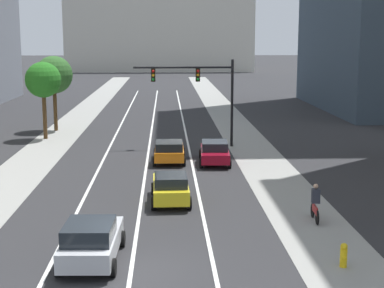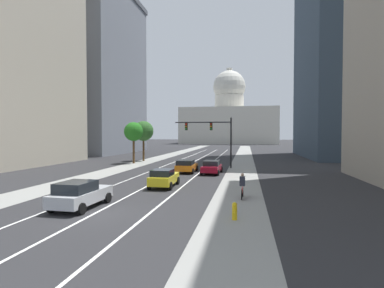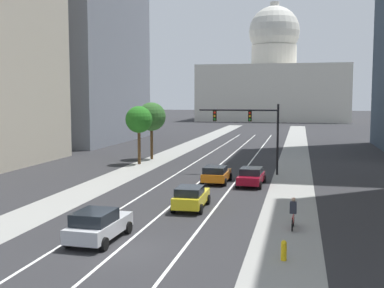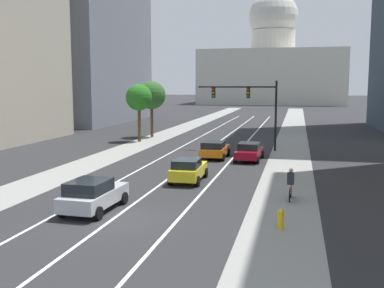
{
  "view_description": "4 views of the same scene",
  "coord_description": "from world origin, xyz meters",
  "px_view_note": "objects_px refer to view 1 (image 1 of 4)",
  "views": [
    {
      "loc": [
        1.28,
        -19.6,
        8.16
      ],
      "look_at": [
        2.92,
        17.15,
        1.4
      ],
      "focal_mm": 54.93,
      "sensor_mm": 36.0,
      "label": 1
    },
    {
      "loc": [
        8.18,
        -15.32,
        4.35
      ],
      "look_at": [
        0.08,
        29.49,
        2.89
      ],
      "focal_mm": 28.34,
      "sensor_mm": 36.0,
      "label": 2
    },
    {
      "loc": [
        8.18,
        -20.84,
        7.14
      ],
      "look_at": [
        -0.67,
        18.55,
        3.19
      ],
      "focal_mm": 45.19,
      "sensor_mm": 36.0,
      "label": 3
    },
    {
      "loc": [
        8.18,
        -19.45,
        6.2
      ],
      "look_at": [
        0.39,
        14.48,
        1.66
      ],
      "focal_mm": 43.22,
      "sensor_mm": 36.0,
      "label": 4
    }
  ],
  "objects_px": {
    "car_silver": "(91,240)",
    "fire_hydrant": "(344,255)",
    "street_tree_mid_left": "(43,80)",
    "cyclist": "(315,203)",
    "street_tree_near_left": "(54,75)",
    "car_crimson": "(215,152)",
    "car_yellow": "(171,187)",
    "car_orange": "(169,151)",
    "traffic_signal_mast": "(201,85)",
    "capitol_building": "(160,22)"
  },
  "relations": [
    {
      "from": "car_silver",
      "to": "fire_hydrant",
      "type": "bearing_deg",
      "value": -93.55
    },
    {
      "from": "car_silver",
      "to": "car_orange",
      "type": "bearing_deg",
      "value": -7.6
    },
    {
      "from": "car_orange",
      "to": "fire_hydrant",
      "type": "distance_m",
      "value": 19.16
    },
    {
      "from": "car_orange",
      "to": "fire_hydrant",
      "type": "height_order",
      "value": "car_orange"
    },
    {
      "from": "capitol_building",
      "to": "cyclist",
      "type": "height_order",
      "value": "capitol_building"
    },
    {
      "from": "car_crimson",
      "to": "traffic_signal_mast",
      "type": "relative_size",
      "value": 0.59
    },
    {
      "from": "capitol_building",
      "to": "street_tree_mid_left",
      "type": "relative_size",
      "value": 7.02
    },
    {
      "from": "car_yellow",
      "to": "traffic_signal_mast",
      "type": "xyz_separation_m",
      "value": [
        2.4,
        14.99,
        3.82
      ]
    },
    {
      "from": "car_yellow",
      "to": "traffic_signal_mast",
      "type": "height_order",
      "value": "traffic_signal_mast"
    },
    {
      "from": "fire_hydrant",
      "to": "cyclist",
      "type": "relative_size",
      "value": 0.53
    },
    {
      "from": "street_tree_mid_left",
      "to": "street_tree_near_left",
      "type": "distance_m",
      "value": 4.19
    },
    {
      "from": "car_crimson",
      "to": "car_orange",
      "type": "distance_m",
      "value": 2.98
    },
    {
      "from": "capitol_building",
      "to": "traffic_signal_mast",
      "type": "xyz_separation_m",
      "value": [
        3.88,
        -104.47,
        -6.96
      ]
    },
    {
      "from": "capitol_building",
      "to": "cyclist",
      "type": "distance_m",
      "value": 123.5
    },
    {
      "from": "cyclist",
      "to": "street_tree_near_left",
      "type": "xyz_separation_m",
      "value": [
        -16.29,
        26.45,
        4.01
      ]
    },
    {
      "from": "fire_hydrant",
      "to": "street_tree_near_left",
      "type": "bearing_deg",
      "value": 116.71
    },
    {
      "from": "capitol_building",
      "to": "car_silver",
      "type": "xyz_separation_m",
      "value": [
        -1.48,
        -127.2,
        -10.74
      ]
    },
    {
      "from": "car_silver",
      "to": "car_crimson",
      "type": "distance_m",
      "value": 17.8
    },
    {
      "from": "car_silver",
      "to": "car_orange",
      "type": "xyz_separation_m",
      "value": [
        2.95,
        17.25,
        -0.06
      ]
    },
    {
      "from": "car_silver",
      "to": "cyclist",
      "type": "bearing_deg",
      "value": -62.67
    },
    {
      "from": "car_orange",
      "to": "traffic_signal_mast",
      "type": "distance_m",
      "value": 7.11
    },
    {
      "from": "car_orange",
      "to": "car_yellow",
      "type": "distance_m",
      "value": 9.52
    },
    {
      "from": "capitol_building",
      "to": "car_yellow",
      "type": "bearing_deg",
      "value": -89.29
    },
    {
      "from": "street_tree_mid_left",
      "to": "street_tree_near_left",
      "type": "height_order",
      "value": "street_tree_near_left"
    },
    {
      "from": "car_crimson",
      "to": "street_tree_near_left",
      "type": "bearing_deg",
      "value": 44.9
    },
    {
      "from": "car_crimson",
      "to": "car_yellow",
      "type": "relative_size",
      "value": 1.05
    },
    {
      "from": "car_silver",
      "to": "car_yellow",
      "type": "distance_m",
      "value": 8.28
    },
    {
      "from": "fire_hydrant",
      "to": "car_orange",
      "type": "bearing_deg",
      "value": 108.64
    },
    {
      "from": "street_tree_mid_left",
      "to": "car_silver",
      "type": "bearing_deg",
      "value": -75.33
    },
    {
      "from": "car_orange",
      "to": "fire_hydrant",
      "type": "relative_size",
      "value": 4.53
    },
    {
      "from": "car_silver",
      "to": "traffic_signal_mast",
      "type": "bearing_deg",
      "value": -11.16
    },
    {
      "from": "car_silver",
      "to": "street_tree_mid_left",
      "type": "distance_m",
      "value": 27.85
    },
    {
      "from": "traffic_signal_mast",
      "to": "cyclist",
      "type": "height_order",
      "value": "traffic_signal_mast"
    },
    {
      "from": "car_silver",
      "to": "car_orange",
      "type": "height_order",
      "value": "car_silver"
    },
    {
      "from": "car_orange",
      "to": "traffic_signal_mast",
      "type": "relative_size",
      "value": 0.56
    },
    {
      "from": "street_tree_mid_left",
      "to": "car_yellow",
      "type": "bearing_deg",
      "value": -62.32
    },
    {
      "from": "cyclist",
      "to": "street_tree_mid_left",
      "type": "height_order",
      "value": "street_tree_mid_left"
    },
    {
      "from": "capitol_building",
      "to": "car_silver",
      "type": "height_order",
      "value": "capitol_building"
    },
    {
      "from": "traffic_signal_mast",
      "to": "car_silver",
      "type": "bearing_deg",
      "value": -103.28
    },
    {
      "from": "capitol_building",
      "to": "traffic_signal_mast",
      "type": "relative_size",
      "value": 5.88
    },
    {
      "from": "car_yellow",
      "to": "traffic_signal_mast",
      "type": "bearing_deg",
      "value": -10.27
    },
    {
      "from": "fire_hydrant",
      "to": "car_silver",
      "type": "bearing_deg",
      "value": 174.33
    },
    {
      "from": "traffic_signal_mast",
      "to": "street_tree_near_left",
      "type": "height_order",
      "value": "street_tree_near_left"
    },
    {
      "from": "car_orange",
      "to": "traffic_signal_mast",
      "type": "height_order",
      "value": "traffic_signal_mast"
    },
    {
      "from": "traffic_signal_mast",
      "to": "street_tree_near_left",
      "type": "xyz_separation_m",
      "value": [
        -12.27,
        8.14,
        0.25
      ]
    },
    {
      "from": "car_silver",
      "to": "cyclist",
      "type": "distance_m",
      "value": 10.38
    },
    {
      "from": "car_crimson",
      "to": "street_tree_mid_left",
      "type": "height_order",
      "value": "street_tree_mid_left"
    },
    {
      "from": "capitol_building",
      "to": "fire_hydrant",
      "type": "distance_m",
      "value": 128.8
    },
    {
      "from": "traffic_signal_mast",
      "to": "fire_hydrant",
      "type": "bearing_deg",
      "value": -81.06
    },
    {
      "from": "car_yellow",
      "to": "cyclist",
      "type": "xyz_separation_m",
      "value": [
        6.43,
        -3.31,
        0.07
      ]
    }
  ]
}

